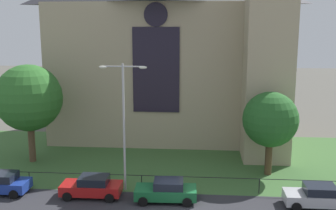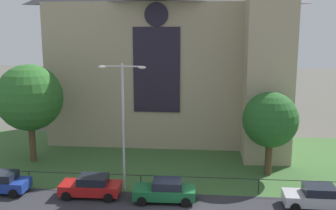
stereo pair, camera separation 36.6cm
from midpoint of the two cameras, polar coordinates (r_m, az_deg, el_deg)
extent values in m
plane|color=#56544C|center=(37.52, 2.09, -7.37)|extent=(160.00, 160.00, 0.00)
cube|color=#3D6633|center=(35.63, 1.90, -8.39)|extent=(120.00, 20.00, 0.01)
cube|color=tan|center=(44.58, -0.42, 4.83)|extent=(22.00, 12.00, 14.00)
cube|color=black|center=(38.52, -1.32, 4.87)|extent=(4.40, 0.16, 8.00)
cylinder|color=black|center=(38.30, -1.35, 12.48)|extent=(2.20, 0.15, 2.20)
cube|color=tan|center=(36.63, 14.14, 6.25)|extent=(4.00, 4.00, 18.00)
cylinder|color=black|center=(30.36, -3.46, -9.75)|extent=(33.95, 0.05, 0.05)
cylinder|color=black|center=(32.88, -18.45, -9.68)|extent=(0.07, 0.07, 1.10)
cylinder|color=black|center=(30.56, -3.45, -10.71)|extent=(0.07, 0.07, 1.10)
cylinder|color=black|center=(30.52, 12.82, -11.02)|extent=(0.06, 0.07, 1.10)
cylinder|color=brown|center=(38.13, -18.10, -4.84)|extent=(0.58, 0.58, 3.55)
sphere|color=#2D6B28|center=(37.27, -18.47, 1.00)|extent=(5.77, 5.77, 5.77)
cylinder|color=#4C3823|center=(34.08, 14.11, -7.07)|extent=(0.55, 0.55, 2.91)
sphere|color=#235B23|center=(33.26, 14.37, -1.98)|extent=(4.40, 4.40, 4.40)
cylinder|color=#B2B2B7|center=(29.40, -5.89, -3.26)|extent=(0.16, 0.16, 9.27)
cylinder|color=#B2B2B7|center=(28.76, -7.44, 5.36)|extent=(1.40, 0.10, 0.10)
cylinder|color=#B2B2B7|center=(28.49, -4.68, 5.36)|extent=(1.40, 0.10, 0.10)
ellipsoid|color=white|center=(28.93, -8.80, 5.26)|extent=(0.57, 0.26, 0.20)
ellipsoid|color=white|center=(28.38, -3.28, 5.26)|extent=(0.57, 0.26, 0.20)
cube|color=black|center=(32.06, -21.89, -9.16)|extent=(2.02, 1.62, 0.55)
cylinder|color=black|center=(31.08, -20.42, -11.50)|extent=(0.64, 0.23, 0.64)
cylinder|color=black|center=(32.58, -19.02, -10.35)|extent=(0.64, 0.23, 0.64)
cube|color=#B21919|center=(29.87, -10.38, -11.29)|extent=(4.21, 1.82, 0.70)
cube|color=black|center=(29.59, -10.04, -10.20)|extent=(2.01, 1.61, 0.55)
cylinder|color=black|center=(29.61, -13.63, -12.25)|extent=(0.64, 0.22, 0.64)
cylinder|color=black|center=(31.18, -12.57, -10.97)|extent=(0.64, 0.22, 0.64)
cylinder|color=black|center=(28.84, -7.95, -12.68)|extent=(0.64, 0.22, 0.64)
cylinder|color=black|center=(30.46, -7.18, -11.33)|extent=(0.64, 0.22, 0.64)
cube|color=#196033|center=(28.68, -0.11, -12.08)|extent=(4.27, 1.96, 0.70)
cube|color=black|center=(28.43, 0.30, -10.93)|extent=(2.06, 1.68, 0.55)
cylinder|color=black|center=(28.10, -3.30, -13.26)|extent=(0.65, 0.24, 0.64)
cylinder|color=black|center=(29.73, -2.91, -11.83)|extent=(0.65, 0.24, 0.64)
cylinder|color=black|center=(27.94, 2.88, -13.40)|extent=(0.65, 0.24, 0.64)
cylinder|color=black|center=(29.59, 2.89, -11.95)|extent=(0.65, 0.24, 0.64)
cube|color=#B7B7BC|center=(29.47, 20.20, -12.15)|extent=(4.21, 1.82, 0.70)
cube|color=black|center=(29.29, 20.67, -11.01)|extent=(2.01, 1.61, 0.55)
cylinder|color=black|center=(28.45, 17.68, -13.48)|extent=(0.64, 0.22, 0.64)
cylinder|color=black|center=(30.06, 16.96, -12.07)|extent=(0.64, 0.22, 0.64)
cylinder|color=black|center=(30.78, 22.45, -11.89)|extent=(0.64, 0.22, 0.64)
camera|label=1|loc=(0.18, -89.69, 0.06)|focal=43.78mm
camera|label=2|loc=(0.18, 90.31, -0.06)|focal=43.78mm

